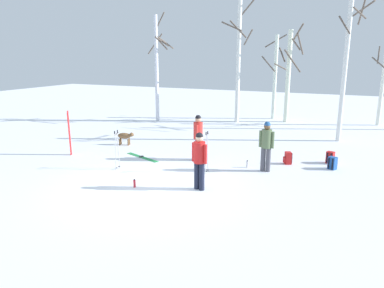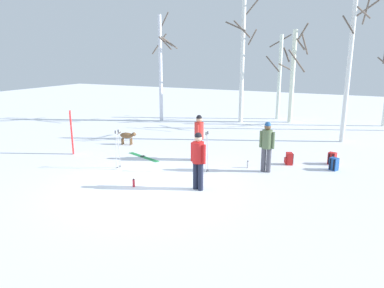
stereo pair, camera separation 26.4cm
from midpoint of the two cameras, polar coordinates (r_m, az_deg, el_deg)
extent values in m
plane|color=white|center=(11.06, -7.33, -6.72)|extent=(60.00, 60.00, 0.00)
cylinder|color=#1E2338|center=(10.70, 0.05, -4.97)|extent=(0.16, 0.16, 0.82)
cylinder|color=#1E2338|center=(10.60, 0.83, -5.16)|extent=(0.16, 0.16, 0.82)
cylinder|color=red|center=(10.44, 0.44, -1.32)|extent=(0.34, 0.34, 0.62)
sphere|color=beige|center=(10.34, 0.45, 0.92)|extent=(0.22, 0.22, 0.22)
sphere|color=black|center=(10.33, 0.45, 1.25)|extent=(0.21, 0.21, 0.21)
cylinder|color=red|center=(10.57, -0.47, -1.25)|extent=(0.10, 0.10, 0.56)
cylinder|color=red|center=(10.33, 1.37, -1.61)|extent=(0.10, 0.10, 0.56)
cylinder|color=#1E2338|center=(13.52, 0.30, -0.95)|extent=(0.16, 0.16, 0.82)
cylinder|color=#1E2338|center=(13.69, 0.48, -0.76)|extent=(0.16, 0.16, 0.82)
cylinder|color=red|center=(13.44, 0.40, 2.12)|extent=(0.34, 0.34, 0.62)
sphere|color=tan|center=(13.36, 0.40, 3.88)|extent=(0.22, 0.22, 0.22)
sphere|color=black|center=(13.35, 0.40, 4.13)|extent=(0.21, 0.21, 0.21)
cylinder|color=red|center=(13.25, 0.18, 1.85)|extent=(0.10, 0.10, 0.56)
cylinder|color=red|center=(13.64, 0.61, 2.21)|extent=(0.10, 0.10, 0.56)
cylinder|color=#4C4C56|center=(12.55, 10.48, -2.36)|extent=(0.16, 0.16, 0.82)
cylinder|color=#4C4C56|center=(12.51, 11.27, -2.46)|extent=(0.16, 0.16, 0.82)
cylinder|color=#566B47|center=(12.35, 11.02, 0.80)|extent=(0.34, 0.34, 0.62)
sphere|color=brown|center=(12.26, 11.11, 2.72)|extent=(0.22, 0.22, 0.22)
sphere|color=#265999|center=(12.25, 11.13, 2.99)|extent=(0.21, 0.21, 0.21)
cylinder|color=#566B47|center=(12.41, 10.09, 0.81)|extent=(0.10, 0.10, 0.56)
cylinder|color=#566B47|center=(12.30, 11.96, 0.61)|extent=(0.10, 0.10, 0.56)
ellipsoid|color=brown|center=(16.20, -11.03, 1.28)|extent=(0.64, 0.37, 0.26)
sphere|color=brown|center=(16.08, -9.91, 1.47)|extent=(0.18, 0.18, 0.18)
ellipsoid|color=brown|center=(16.06, -9.69, 1.40)|extent=(0.11, 0.08, 0.06)
cylinder|color=brown|center=(16.30, -12.20, 1.59)|extent=(0.19, 0.09, 0.17)
cylinder|color=brown|center=(16.27, -10.25, 0.39)|extent=(0.07, 0.07, 0.28)
cylinder|color=brown|center=(16.13, -10.42, 0.27)|extent=(0.07, 0.07, 0.28)
cylinder|color=brown|center=(16.40, -11.54, 0.44)|extent=(0.07, 0.07, 0.28)
cylinder|color=brown|center=(16.26, -11.72, 0.31)|extent=(0.07, 0.07, 0.28)
cube|color=red|center=(15.05, -19.09, 1.48)|extent=(0.05, 0.10, 1.68)
cube|color=red|center=(14.90, -19.36, 4.77)|extent=(0.04, 0.06, 0.10)
cube|color=red|center=(14.99, -19.17, 1.43)|extent=(0.05, 0.10, 1.68)
cube|color=red|center=(14.84, -19.44, 4.74)|extent=(0.04, 0.06, 0.10)
cube|color=green|center=(14.21, -8.17, -2.03)|extent=(1.68, 0.71, 0.02)
cube|color=#333338|center=(14.25, -8.29, -1.90)|extent=(0.13, 0.10, 0.03)
cube|color=green|center=(14.16, -8.50, -2.11)|extent=(1.68, 0.71, 0.02)
cube|color=#333338|center=(14.19, -8.62, -1.98)|extent=(0.13, 0.10, 0.03)
cylinder|color=#B2B2BC|center=(12.80, -12.04, -1.07)|extent=(0.02, 0.10, 1.27)
cylinder|color=black|center=(12.65, -12.19, 1.93)|extent=(0.04, 0.04, 0.10)
cylinder|color=black|center=(12.96, -11.91, -3.48)|extent=(0.07, 0.07, 0.01)
cylinder|color=#B2B2BC|center=(12.68, -12.47, -1.24)|extent=(0.02, 0.10, 1.27)
cylinder|color=black|center=(12.52, -12.63, 1.78)|extent=(0.04, 0.04, 0.10)
cylinder|color=black|center=(12.83, -12.34, -3.68)|extent=(0.07, 0.07, 0.01)
cylinder|color=#B2B2BC|center=(12.13, 1.83, -1.49)|extent=(0.02, 0.10, 1.31)
cylinder|color=black|center=(11.97, 1.86, 1.78)|extent=(0.04, 0.04, 0.10)
cylinder|color=black|center=(12.30, 1.81, -4.12)|extent=(0.07, 0.07, 0.01)
cylinder|color=#B2B2BC|center=(12.00, 1.56, -1.65)|extent=(0.02, 0.10, 1.31)
cylinder|color=black|center=(11.83, 1.58, 1.64)|extent=(0.04, 0.04, 0.10)
cylinder|color=black|center=(12.17, 1.54, -4.31)|extent=(0.07, 0.07, 0.01)
cube|color=#1E4C99|center=(13.42, 20.63, -2.82)|extent=(0.32, 0.30, 0.44)
cube|color=#1E4C99|center=(13.55, 20.91, -2.98)|extent=(0.20, 0.15, 0.20)
cube|color=black|center=(13.29, 20.62, -2.97)|extent=(0.04, 0.04, 0.37)
cube|color=black|center=(13.36, 20.11, -2.84)|extent=(0.04, 0.04, 0.37)
cube|color=red|center=(13.59, 14.29, -2.15)|extent=(0.29, 0.32, 0.44)
cube|color=red|center=(13.57, 13.74, -2.42)|extent=(0.14, 0.20, 0.20)
cube|color=black|center=(13.68, 14.67, -2.05)|extent=(0.04, 0.04, 0.37)
cube|color=black|center=(13.55, 14.84, -2.22)|extent=(0.04, 0.04, 0.37)
cube|color=red|center=(14.11, 20.36, -2.00)|extent=(0.31, 0.27, 0.44)
cube|color=red|center=(14.24, 20.54, -2.15)|extent=(0.20, 0.12, 0.20)
cube|color=black|center=(13.98, 20.44, -2.15)|extent=(0.04, 0.03, 0.37)
cube|color=black|center=(14.03, 19.90, -2.05)|extent=(0.04, 0.03, 0.37)
cylinder|color=silver|center=(12.92, 8.07, -3.16)|extent=(0.07, 0.07, 0.23)
cylinder|color=black|center=(12.88, 8.09, -2.61)|extent=(0.04, 0.04, 0.02)
cylinder|color=red|center=(11.08, -9.68, -6.14)|extent=(0.07, 0.07, 0.22)
cylinder|color=black|center=(11.04, -9.70, -5.54)|extent=(0.05, 0.05, 0.02)
cylinder|color=silver|center=(21.69, -5.93, 11.57)|extent=(0.21, 0.21, 6.06)
cylinder|color=brown|center=(21.34, -5.20, 15.46)|extent=(0.37, 0.92, 0.73)
cylinder|color=brown|center=(21.31, -5.09, 15.70)|extent=(0.38, 1.01, 0.52)
cylinder|color=brown|center=(22.09, -6.16, 15.33)|extent=(0.76, 0.59, 1.19)
cylinder|color=brown|center=(21.98, -5.36, 18.74)|extent=(0.74, 0.34, 0.88)
cylinder|color=brown|center=(21.25, -4.52, 15.54)|extent=(0.30, 1.42, 0.67)
cylinder|color=silver|center=(21.28, 6.91, 12.46)|extent=(0.23, 0.23, 6.77)
cylinder|color=brown|center=(20.79, 5.85, 17.87)|extent=(1.34, 0.57, 0.60)
cylinder|color=brown|center=(21.50, 8.44, 16.21)|extent=(0.77, 0.94, 0.83)
cylinder|color=brown|center=(21.80, 8.37, 20.43)|extent=(1.05, 0.70, 0.88)
cylinder|color=brown|center=(20.88, 6.86, 17.44)|extent=(0.96, 0.23, 0.96)
cylinder|color=silver|center=(22.87, 12.55, 10.12)|extent=(0.22, 0.22, 5.01)
cylinder|color=brown|center=(22.45, 11.53, 12.23)|extent=(1.03, 0.77, 0.91)
cylinder|color=brown|center=(23.47, 12.68, 15.49)|extent=(1.25, 0.46, 0.79)
cylinder|color=brown|center=(22.42, 13.55, 11.60)|extent=(0.76, 0.94, 0.49)
cylinder|color=silver|center=(21.87, 14.49, 10.13)|extent=(0.26, 0.26, 5.22)
cylinder|color=brown|center=(21.62, 15.68, 14.80)|extent=(0.43, 0.81, 0.64)
cylinder|color=brown|center=(21.66, 16.27, 14.80)|extent=(0.29, 1.21, 1.15)
cylinder|color=brown|center=(21.67, 13.61, 13.46)|extent=(0.58, 0.83, 0.82)
cylinder|color=brown|center=(21.38, 15.13, 12.46)|extent=(0.94, 0.62, 1.26)
cylinder|color=brown|center=(22.12, 15.95, 16.46)|extent=(0.73, 0.79, 0.96)
cylinder|color=silver|center=(17.57, 22.42, 10.59)|extent=(0.20, 0.20, 6.36)
cylinder|color=brown|center=(17.74, 24.72, 18.47)|extent=(0.29, 0.96, 1.09)
cylinder|color=brown|center=(18.09, 24.74, 18.62)|extent=(0.97, 0.96, 0.63)
cylinder|color=brown|center=(17.36, 22.37, 16.89)|extent=(0.58, 0.44, 0.79)
cylinder|color=brown|center=(17.38, 24.40, 18.21)|extent=(0.57, 0.80, 0.45)
cylinder|color=white|center=(22.64, 27.51, 9.35)|extent=(0.20, 0.20, 5.38)
cylinder|color=brown|center=(22.21, 27.04, 11.15)|extent=(0.85, 0.63, 0.72)
cylinder|color=brown|center=(22.61, 26.92, 12.37)|extent=(0.11, 0.78, 0.95)
camera|label=1|loc=(0.13, -90.63, -0.16)|focal=34.02mm
camera|label=2|loc=(0.13, 89.37, 0.16)|focal=34.02mm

